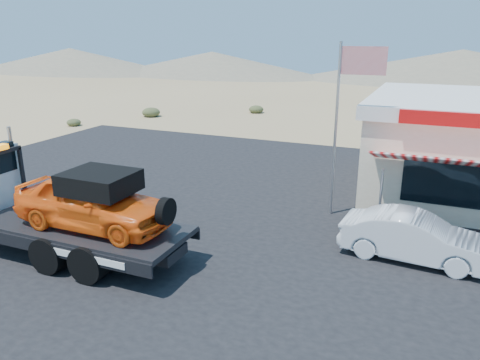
# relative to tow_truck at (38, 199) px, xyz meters

# --- Properties ---
(ground) EXTENTS (120.00, 120.00, 0.00)m
(ground) POSITION_rel_tow_truck_xyz_m (2.74, 1.71, -1.60)
(ground) COLOR #988056
(ground) RESTS_ON ground
(asphalt_lot) EXTENTS (32.00, 24.00, 0.02)m
(asphalt_lot) POSITION_rel_tow_truck_xyz_m (4.74, 4.71, -1.59)
(asphalt_lot) COLOR black
(asphalt_lot) RESTS_ON ground
(tow_truck) EXTENTS (8.86, 2.63, 2.96)m
(tow_truck) POSITION_rel_tow_truck_xyz_m (0.00, 0.00, 0.00)
(tow_truck) COLOR black
(tow_truck) RESTS_ON asphalt_lot
(white_sedan) EXTENTS (4.23, 1.75, 1.36)m
(white_sedan) POSITION_rel_tow_truck_xyz_m (10.41, 3.59, -0.89)
(white_sedan) COLOR silver
(white_sedan) RESTS_ON asphalt_lot
(flagpole) EXTENTS (1.55, 0.10, 6.00)m
(flagpole) POSITION_rel_tow_truck_xyz_m (7.67, 6.21, 2.17)
(flagpole) COLOR #99999E
(flagpole) RESTS_ON asphalt_lot
(desert_scrub) EXTENTS (28.17, 33.25, 0.75)m
(desert_scrub) POSITION_rel_tow_truck_xyz_m (-11.38, 12.29, -1.28)
(desert_scrub) COLOR #3B4022
(desert_scrub) RESTS_ON ground
(distant_hills) EXTENTS (126.00, 48.00, 4.20)m
(distant_hills) POSITION_rel_tow_truck_xyz_m (-7.04, 56.85, 0.29)
(distant_hills) COLOR #726B59
(distant_hills) RESTS_ON ground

